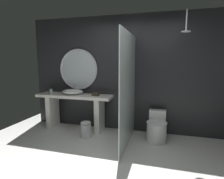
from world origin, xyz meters
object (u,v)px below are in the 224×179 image
Objects in this scene: tumbler_cup at (51,91)px; waste_bin at (86,129)px; toilet at (157,128)px; round_wall_mirror at (78,69)px; vessel_sink at (73,92)px; tissue_box at (96,94)px; rain_shower_head at (186,28)px.

waste_bin is (1.07, -0.39, -0.70)m from tumbler_cup.
round_wall_mirror is at bearing 168.64° from toilet.
tumbler_cup is 2.60m from toilet.
toilet is (1.95, -0.18, -0.64)m from vessel_sink.
tissue_box is 0.79m from round_wall_mirror.
round_wall_mirror is (0.63, 0.23, 0.52)m from tumbler_cup.
toilet is 1.66× the size of waste_bin.
tissue_box is (1.15, -0.01, -0.02)m from tumbler_cup.
waste_bin is (-1.45, -0.24, -0.07)m from toilet.
vessel_sink is 1.43× the size of waste_bin.
rain_shower_head is at bearing -5.12° from vessel_sink.
round_wall_mirror is 1.44m from waste_bin.
vessel_sink is 3.33× the size of tissue_box.
toilet is (-0.44, 0.03, -1.92)m from rain_shower_head.
round_wall_mirror is 2.77× the size of waste_bin.
tumbler_cup is 0.85m from round_wall_mirror.
vessel_sink is 0.59m from tissue_box.
tissue_box reaches higher than waste_bin.
round_wall_mirror reaches higher than tissue_box.
tumbler_cup reaches higher than waste_bin.
rain_shower_head is 2.76m from waste_bin.
rain_shower_head is 1.97m from toilet.
toilet is (2.51, -0.15, -0.63)m from tumbler_cup.
tumbler_cup is 0.18× the size of toilet.
vessel_sink is 0.55m from round_wall_mirror.
tissue_box is at bearing -3.73° from vessel_sink.
tumbler_cup reaches higher than toilet.
rain_shower_head is (2.96, -0.18, 1.29)m from tumbler_cup.
rain_shower_head is at bearing -5.57° from tissue_box.
round_wall_mirror is at bearing 155.92° from tissue_box.
tumbler_cup is 0.70× the size of tissue_box.
waste_bin is at bearing -102.67° from tissue_box.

